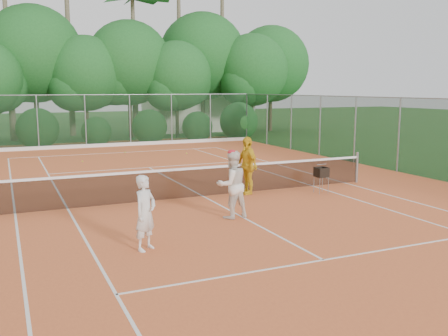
# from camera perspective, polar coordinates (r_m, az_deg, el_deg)

# --- Properties ---
(ground) EXTENTS (120.00, 120.00, 0.00)m
(ground) POSITION_cam_1_polar(r_m,az_deg,el_deg) (15.70, -2.31, -3.37)
(ground) COLOR #214D1B
(ground) RESTS_ON ground
(clay_court) EXTENTS (18.00, 36.00, 0.02)m
(clay_court) POSITION_cam_1_polar(r_m,az_deg,el_deg) (15.69, -2.31, -3.33)
(clay_court) COLOR #DA6532
(clay_court) RESTS_ON ground
(club_building) EXTENTS (8.00, 5.00, 3.00)m
(club_building) POSITION_cam_1_polar(r_m,az_deg,el_deg) (41.00, -3.06, 6.46)
(club_building) COLOR beige
(club_building) RESTS_ON ground
(tennis_net) EXTENTS (11.97, 0.10, 1.10)m
(tennis_net) POSITION_cam_1_polar(r_m,az_deg,el_deg) (15.59, -2.33, -1.46)
(tennis_net) COLOR gray
(tennis_net) RESTS_ON clay_court
(player_white) EXTENTS (0.70, 0.66, 1.60)m
(player_white) POSITION_cam_1_polar(r_m,az_deg,el_deg) (10.56, -8.98, -5.09)
(player_white) COLOR silver
(player_white) RESTS_ON clay_court
(player_center_grp) EXTENTS (0.93, 0.76, 1.81)m
(player_center_grp) POSITION_cam_1_polar(r_m,az_deg,el_deg) (12.99, 0.90, -1.88)
(player_center_grp) COLOR white
(player_center_grp) RESTS_ON clay_court
(player_yellow) EXTENTS (0.51, 1.11, 1.85)m
(player_yellow) POSITION_cam_1_polar(r_m,az_deg,el_deg) (16.00, 2.66, 0.30)
(player_yellow) COLOR gold
(player_yellow) RESTS_ON clay_court
(ball_hopper) EXTENTS (0.37, 0.37, 0.84)m
(ball_hopper) POSITION_cam_1_polar(r_m,az_deg,el_deg) (16.42, 11.07, -0.53)
(ball_hopper) COLOR gray
(ball_hopper) RESTS_ON clay_court
(stray_ball_a) EXTENTS (0.07, 0.07, 0.07)m
(stray_ball_a) POSITION_cam_1_polar(r_m,az_deg,el_deg) (23.90, -15.87, 0.74)
(stray_ball_a) COLOR yellow
(stray_ball_a) RESTS_ON clay_court
(stray_ball_b) EXTENTS (0.07, 0.07, 0.07)m
(stray_ball_b) POSITION_cam_1_polar(r_m,az_deg,el_deg) (25.89, -4.29, 1.68)
(stray_ball_b) COLOR yellow
(stray_ball_b) RESTS_ON clay_court
(stray_ball_c) EXTENTS (0.07, 0.07, 0.07)m
(stray_ball_c) POSITION_cam_1_polar(r_m,az_deg,el_deg) (26.73, -11.24, 1.76)
(stray_ball_c) COLOR #AFCF30
(stray_ball_c) RESTS_ON clay_court
(court_markings) EXTENTS (11.03, 23.83, 0.01)m
(court_markings) POSITION_cam_1_polar(r_m,az_deg,el_deg) (15.69, -2.31, -3.29)
(court_markings) COLOR white
(court_markings) RESTS_ON clay_court
(fence_back) EXTENTS (18.07, 0.07, 3.00)m
(fence_back) POSITION_cam_1_polar(r_m,az_deg,el_deg) (29.85, -13.10, 5.28)
(fence_back) COLOR #19381E
(fence_back) RESTS_ON clay_court
(tropical_treeline) EXTENTS (32.10, 8.49, 15.03)m
(tropical_treeline) POSITION_cam_1_polar(r_m,az_deg,el_deg) (35.23, -12.64, 11.70)
(tropical_treeline) COLOR brown
(tropical_treeline) RESTS_ON ground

